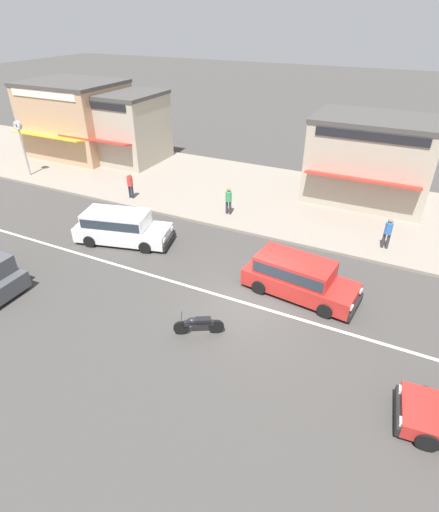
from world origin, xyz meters
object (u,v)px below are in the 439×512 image
pedestrian_mid_kerb (229,199)px  shopfront_corner_warung (77,118)px  minivan_red_0 (298,276)px  street_clock (20,136)px  shopfront_far_kios (370,159)px  minivan_white_1 (120,226)px  pedestrian_near_clock (130,184)px  motorcycle_1 (198,324)px  pedestrian_by_shop (388,231)px  shopfront_mid_block (118,126)px

pedestrian_mid_kerb → shopfront_corner_warung: size_ratio=0.22×
minivan_red_0 → shopfront_corner_warung: 23.21m
street_clock → shopfront_far_kios: bearing=15.7°
minivan_red_0 → street_clock: street_clock is taller
minivan_white_1 → shopfront_corner_warung: 15.41m
minivan_red_0 → pedestrian_near_clock: size_ratio=3.03×
shopfront_corner_warung → pedestrian_near_clock: bearing=-32.0°
minivan_white_1 → motorcycle_1: 7.90m
pedestrian_by_shop → shopfront_far_kios: 6.26m
minivan_red_0 → shopfront_corner_warung: shopfront_corner_warung is taller
shopfront_mid_block → pedestrian_mid_kerb: bearing=-25.1°
pedestrian_near_clock → minivan_red_0: bearing=-22.0°
motorcycle_1 → pedestrian_near_clock: pedestrian_near_clock is taller
pedestrian_near_clock → pedestrian_mid_kerb: bearing=5.1°
street_clock → shopfront_far_kios: 22.23m
motorcycle_1 → shopfront_corner_warung: 23.25m
pedestrian_mid_kerb → minivan_red_0: bearing=-43.9°
pedestrian_near_clock → pedestrian_mid_kerb: 6.26m
pedestrian_near_clock → shopfront_far_kios: (12.64, 6.19, 1.48)m
pedestrian_by_shop → shopfront_mid_block: size_ratio=0.23×
pedestrian_near_clock → shopfront_mid_block: (-5.36, 5.97, 1.51)m
pedestrian_by_shop → shopfront_far_kios: (-1.92, 5.77, 1.50)m
minivan_white_1 → shopfront_far_kios: bearing=46.5°
minivan_red_0 → minivan_white_1: 9.11m
motorcycle_1 → pedestrian_by_shop: (5.28, 9.02, 0.63)m
motorcycle_1 → pedestrian_mid_kerb: (-3.05, 9.15, 0.62)m
pedestrian_near_clock → shopfront_mid_block: bearing=131.9°
minivan_red_0 → shopfront_mid_block: size_ratio=0.72×
minivan_red_0 → pedestrian_near_clock: pedestrian_near_clock is taller
motorcycle_1 → pedestrian_mid_kerb: 9.67m
street_clock → minivan_red_0: bearing=-13.5°
street_clock → shopfront_corner_warung: 5.43m
shopfront_mid_block → street_clock: bearing=-120.4°
pedestrian_near_clock → motorcycle_1: bearing=-42.8°
shopfront_corner_warung → pedestrian_mid_kerb: bearing=-18.4°
shopfront_corner_warung → minivan_red_0: bearing=-26.5°
shopfront_corner_warung → shopfront_mid_block: shopfront_corner_warung is taller
minivan_white_1 → shopfront_mid_block: shopfront_mid_block is taller
minivan_red_0 → street_clock: (-20.49, 4.91, 1.99)m
minivan_red_0 → shopfront_corner_warung: bearing=153.5°
minivan_white_1 → pedestrian_by_shop: bearing=21.9°
minivan_red_0 → minivan_white_1: same height
minivan_red_0 → shopfront_far_kios: bearing=85.2°
pedestrian_near_clock → minivan_white_1: bearing=-58.9°
motorcycle_1 → shopfront_far_kios: shopfront_far_kios is taller
pedestrian_mid_kerb → pedestrian_near_clock: bearing=-174.9°
motorcycle_1 → shopfront_corner_warung: (-18.25, 14.20, 2.40)m
street_clock → pedestrian_by_shop: 23.39m
pedestrian_by_shop → minivan_white_1: bearing=-158.1°
pedestrian_mid_kerb → shopfront_mid_block: (-11.59, 5.42, 1.54)m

